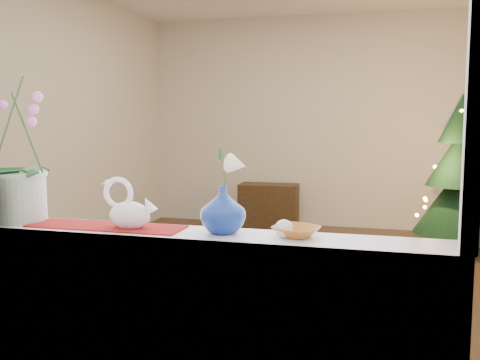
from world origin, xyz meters
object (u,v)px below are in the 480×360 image
object	(u,v)px
paperweight	(284,229)
side_table	(269,205)
xmas_tree	(460,173)
swan	(129,205)
orchid_pot	(17,140)
amber_dish	(296,232)
blue_vase	(223,206)

from	to	relation	value
paperweight	side_table	bearing A→B (deg)	102.73
xmas_tree	side_table	xyz separation A→B (m)	(-2.19, 0.74, -0.55)
swan	side_table	xyz separation A→B (m)	(-0.37, 4.63, -0.75)
orchid_pot	swan	bearing A→B (deg)	-2.58
paperweight	side_table	xyz separation A→B (m)	(-1.05, 4.63, -0.68)
amber_dish	xmas_tree	size ratio (longest dim) A/B	0.09
side_table	swan	bearing A→B (deg)	-87.33
blue_vase	amber_dish	world-z (taller)	blue_vase
swan	amber_dish	distance (m)	0.72
blue_vase	swan	bearing A→B (deg)	-176.51
swan	side_table	world-z (taller)	swan
orchid_pot	amber_dish	distance (m)	1.33
blue_vase	xmas_tree	world-z (taller)	xmas_tree
amber_dish	xmas_tree	distance (m)	4.02
paperweight	blue_vase	bearing A→B (deg)	174.22
swan	blue_vase	xyz separation A→B (m)	(0.41, 0.03, 0.01)
side_table	xmas_tree	bearing A→B (deg)	-20.56
orchid_pot	xmas_tree	xyz separation A→B (m)	(2.39, 3.87, -0.47)
orchid_pot	swan	world-z (taller)	orchid_pot
amber_dish	side_table	distance (m)	4.77
swan	xmas_tree	bearing A→B (deg)	54.86
xmas_tree	orchid_pot	bearing A→B (deg)	-121.69
swan	xmas_tree	size ratio (longest dim) A/B	0.15
blue_vase	xmas_tree	size ratio (longest dim) A/B	0.14
paperweight	xmas_tree	bearing A→B (deg)	73.59
paperweight	amber_dish	world-z (taller)	paperweight
amber_dish	xmas_tree	world-z (taller)	xmas_tree
xmas_tree	side_table	world-z (taller)	xmas_tree
side_table	paperweight	bearing A→B (deg)	-79.22
blue_vase	paperweight	xyz separation A→B (m)	(0.26, -0.03, -0.08)
blue_vase	amber_dish	distance (m)	0.32
blue_vase	amber_dish	bearing A→B (deg)	0.67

